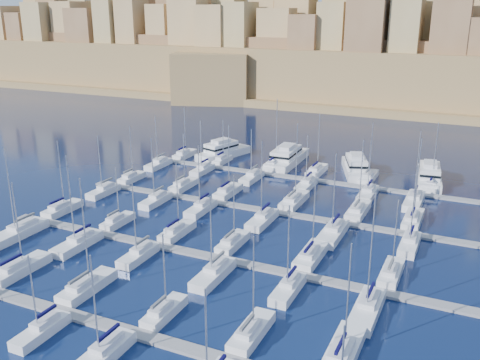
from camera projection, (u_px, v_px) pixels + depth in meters
The scene contains 53 objects.
ground at pixel (255, 232), 92.59m from camera, with size 600.00×600.00×0.00m, color black.
pontoon_near at pixel (141, 335), 63.17m from camera, with size 84.00×2.00×0.40m, color slate.
pontoon_mid_near at pixel (224, 259), 82.16m from camera, with size 84.00×2.00×0.40m, color slate.
pontoon_mid_far at pixel (276, 212), 101.16m from camera, with size 84.00×2.00×0.40m, color slate.
pontoon_far at pixel (311, 180), 120.15m from camera, with size 84.00×2.00×0.40m, color slate.
sailboat_1 at pixel (20, 268), 78.14m from camera, with size 2.95×9.82×14.11m.
sailboat_2 at pixel (87, 286), 73.08m from camera, with size 2.90×9.65×16.47m.
sailboat_3 at pixel (164, 312), 67.11m from camera, with size 2.35×7.82×11.44m.
sailboat_4 at pixel (251, 332), 62.85m from camera, with size 2.66×8.86×13.07m.
sailboat_5 at pixel (343, 352), 59.15m from camera, with size 3.10×10.33×13.98m.
sailboat_8 at pixel (42, 330), 63.22m from camera, with size 2.33×7.78×11.08m.
sailboat_9 at pixel (103, 354), 58.86m from camera, with size 2.71×9.02×13.29m.
sailboat_12 at pixel (62, 209), 101.36m from camera, with size 2.64×8.80×14.17m.
sailboat_13 at pixel (118, 221), 95.54m from camera, with size 2.28×7.61×10.95m.
sailboat_14 at pixel (177, 231), 91.16m from camera, with size 2.60×8.68×13.16m.
sailboat_15 at pixel (233, 243), 86.85m from camera, with size 2.55×8.49×12.27m.
sailboat_16 at pixel (311, 255), 82.26m from camera, with size 3.00×10.01×14.22m.
sailboat_17 at pixel (391, 273), 76.84m from camera, with size 2.62×8.73×12.07m.
sailboat_18 at pixel (19, 232), 90.82m from camera, with size 3.31×11.03×15.92m.
sailboat_19 at pixel (78, 243), 86.51m from camera, with size 2.91×9.71×15.95m.
sailboat_20 at pixel (139, 255), 82.52m from camera, with size 2.50×8.35×12.83m.
sailboat_21 at pixel (214, 274), 76.62m from camera, with size 2.89×9.63×13.05m.
sailboat_22 at pixel (288, 289), 72.61m from camera, with size 2.56×8.55×13.32m.
sailboat_23 at pixel (367, 309), 67.60m from camera, with size 3.03×10.08×16.88m.
sailboat_24 at pixel (132, 178), 119.79m from camera, with size 2.35×7.82×12.66m.
sailboat_25 at pixel (184, 185), 114.84m from camera, with size 2.60×8.67×12.24m.
sailboat_26 at pixel (228, 192), 110.81m from camera, with size 2.73×9.10×14.99m.
sailboat_27 at pixel (294, 201), 105.59m from camera, with size 3.09×10.30×16.49m.
sailboat_28 at pixel (358, 211), 100.33m from camera, with size 2.97×9.91×14.60m.
sailboat_29 at pixel (413, 219), 96.24m from camera, with size 2.91×9.69×15.84m.
sailboat_30 at pixel (104, 191), 111.15m from camera, with size 2.54×8.46×12.89m.
sailboat_31 at pixel (156, 200), 105.95m from camera, with size 2.56×8.54×13.82m.
sailboat_32 at pixel (201, 208), 101.68m from camera, with size 2.66×8.86×13.45m.
sailboat_33 at pixel (262, 219), 96.24m from camera, with size 2.88×9.61×15.72m.
sailboat_34 at pixel (333, 233), 90.53m from camera, with size 3.20×10.67×15.14m.
sailboat_35 at pixel (410, 244), 86.29m from camera, with size 2.67×8.90×14.48m.
sailboat_36 at pixel (185, 154), 138.82m from camera, with size 2.55×8.50×13.33m.
sailboat_37 at pixel (222, 160), 133.88m from camera, with size 2.23×7.45×11.02m.
sailboat_38 at pixel (275, 165), 129.65m from camera, with size 3.10×10.35×17.00m.
sailboat_39 at pixel (317, 171), 125.00m from camera, with size 2.82×9.38×14.59m.
sailboat_40 at pixel (368, 177), 120.18m from camera, with size 2.83×9.43×13.47m.
sailboat_41 at pixel (431, 185), 114.99m from camera, with size 2.97×9.90×14.67m.
sailboat_42 at pixel (159, 164), 130.29m from camera, with size 2.64×8.79×13.11m.
sailboat_43 at pixel (202, 170), 125.74m from camera, with size 2.46×8.19×12.86m.
sailboat_44 at pixel (252, 177), 120.32m from camera, with size 2.65×8.82×12.18m.
sailboat_45 at pixel (307, 185), 115.15m from camera, with size 2.67×8.88×12.07m.
sailboat_46 at pixel (368, 194), 109.61m from camera, with size 2.83×9.44×12.42m.
sailboat_47 at pixel (414, 201), 105.46m from camera, with size 3.15×10.52×15.32m.
motor_yacht_a at pixel (223, 151), 138.41m from camera, with size 9.26×16.70×5.25m.
motor_yacht_b at pixel (287, 157), 132.74m from camera, with size 6.12×19.06×5.25m.
motor_yacht_c at pixel (356, 167), 124.66m from camera, with size 10.14×17.04×5.25m.
motor_yacht_d at pixel (429, 175), 118.16m from camera, with size 7.02×16.96×5.25m.
fortified_city at pixel (403, 64), 222.16m from camera, with size 460.00×108.95×59.52m.
Camera 1 is at (33.49, -78.49, 37.13)m, focal length 40.00 mm.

